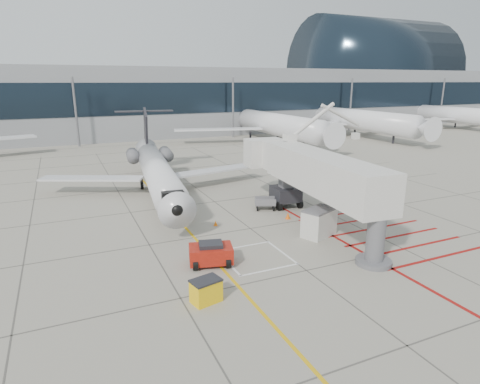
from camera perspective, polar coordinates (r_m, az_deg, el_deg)
name	(u,v)px	position (r m, az deg, el deg)	size (l,w,h in m)	color
ground_plane	(275,247)	(28.57, 4.98, -7.79)	(260.00, 260.00, 0.00)	#9C9887
regional_jet	(159,161)	(38.86, -11.43, 4.31)	(23.82, 30.04, 7.87)	silver
jet_bridge	(322,180)	(31.29, 11.57, 1.62)	(9.32, 19.67, 7.87)	silver
pushback_tug	(211,253)	(25.65, -4.17, -8.65)	(2.71, 1.69, 1.58)	#A81C10
spill_bin	(206,291)	(21.74, -4.86, -13.79)	(1.49, 1.00, 1.29)	yellow
baggage_cart	(265,203)	(36.34, 3.60, -1.63)	(1.85, 1.17, 1.17)	slate
ground_power_unit	(319,222)	(30.69, 11.18, -4.26)	(2.65, 1.55, 2.10)	silver
cone_nose	(216,223)	(32.46, -3.49, -4.44)	(0.31, 0.31, 0.43)	orange
cone_side	(288,216)	(34.20, 6.82, -3.36)	(0.40, 0.40, 0.56)	#ED5B0C
terminal_building	(166,100)	(95.73, -10.55, 12.68)	(180.00, 28.00, 14.00)	gray
terminal_glass_band	(183,98)	(82.13, -8.15, 13.06)	(180.00, 0.10, 6.00)	black
terminal_dome	(372,71)	(124.53, 18.33, 16.00)	(40.00, 28.00, 28.00)	black
bg_aircraft_c	(270,109)	(78.38, 4.22, 11.67)	(36.56, 40.62, 12.19)	silver
bg_aircraft_d	(352,106)	(89.32, 15.59, 11.72)	(37.50, 41.67, 12.50)	silver
bg_aircraft_e	(457,104)	(112.30, 28.48, 10.89)	(34.93, 38.81, 11.64)	silver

